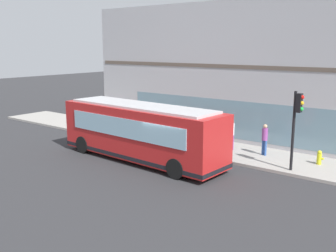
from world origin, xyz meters
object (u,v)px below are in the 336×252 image
city_bus_nearside (141,132)px  pedestrian_walking_along_curb (192,131)px  traffic_light_near_corner (297,116)px  pedestrian_near_hydrant (265,137)px  fire_hydrant (319,157)px  pedestrian_near_building_entrance (232,132)px

city_bus_nearside → pedestrian_walking_along_curb: 3.73m
traffic_light_near_corner → city_bus_nearside: bearing=110.8°
traffic_light_near_corner → pedestrian_near_hydrant: traffic_light_near_corner is taller
city_bus_nearside → fire_hydrant: bearing=-60.2°
traffic_light_near_corner → fire_hydrant: 3.06m
traffic_light_near_corner → fire_hydrant: (1.82, -0.68, -2.36)m
city_bus_nearside → pedestrian_near_hydrant: (4.54, -5.15, -0.39)m
pedestrian_walking_along_curb → pedestrian_near_building_entrance: 2.40m
city_bus_nearside → pedestrian_near_building_entrance: bearing=-35.1°
fire_hydrant → city_bus_nearside: bearing=119.8°
city_bus_nearside → pedestrian_near_hydrant: bearing=-48.6°
city_bus_nearside → pedestrian_near_hydrant: city_bus_nearside is taller
fire_hydrant → pedestrian_walking_along_curb: bearing=98.3°
pedestrian_near_building_entrance → pedestrian_walking_along_curb: bearing=110.7°
fire_hydrant → pedestrian_near_hydrant: bearing=92.2°
fire_hydrant → pedestrian_near_hydrant: size_ratio=0.42×
fire_hydrant → pedestrian_near_hydrant: 3.05m
fire_hydrant → pedestrian_near_hydrant: pedestrian_near_hydrant is taller
pedestrian_near_building_entrance → pedestrian_near_hydrant: bearing=-87.5°
pedestrian_walking_along_curb → pedestrian_near_hydrant: bearing=-77.6°
city_bus_nearside → fire_hydrant: (4.65, -8.13, -1.04)m
pedestrian_near_hydrant → pedestrian_near_building_entrance: (-0.09, 2.02, 0.04)m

